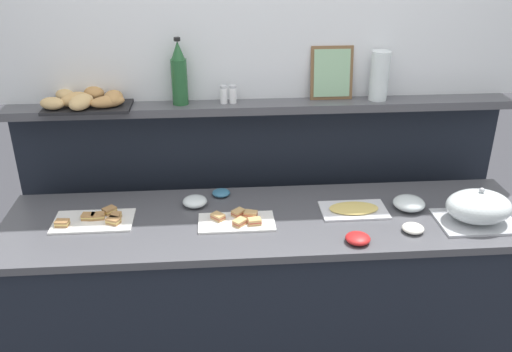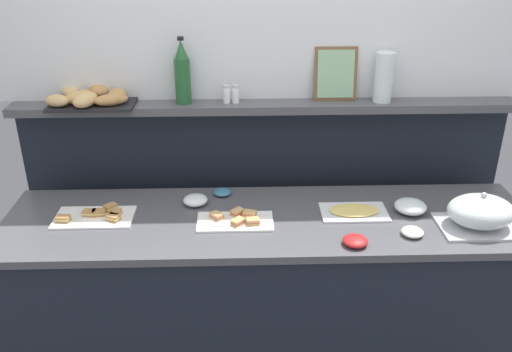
{
  "view_description": "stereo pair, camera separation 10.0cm",
  "coord_description": "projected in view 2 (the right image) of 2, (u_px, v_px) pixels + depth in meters",
  "views": [
    {
      "loc": [
        -0.23,
        -2.13,
        2.12
      ],
      "look_at": [
        -0.05,
        0.1,
        1.06
      ],
      "focal_mm": 38.45,
      "sensor_mm": 36.0,
      "label": 1
    },
    {
      "loc": [
        -0.13,
        -2.13,
        2.12
      ],
      "look_at": [
        -0.05,
        0.1,
        1.06
      ],
      "focal_mm": 38.45,
      "sensor_mm": 36.0,
      "label": 2
    }
  ],
  "objects": [
    {
      "name": "wine_bottle_green",
      "position": [
        182.0,
        74.0,
        2.58
      ],
      "size": [
        0.08,
        0.08,
        0.32
      ],
      "color": "#23562D",
      "rests_on": "back_ledge_unit"
    },
    {
      "name": "serving_cloche",
      "position": [
        481.0,
        213.0,
        2.34
      ],
      "size": [
        0.34,
        0.24,
        0.17
      ],
      "color": "#B7BABF",
      "rests_on": "buffet_counter"
    },
    {
      "name": "salt_shaker",
      "position": [
        227.0,
        94.0,
        2.63
      ],
      "size": [
        0.03,
        0.03,
        0.09
      ],
      "color": "white",
      "rests_on": "back_ledge_unit"
    },
    {
      "name": "condiment_bowl_dark",
      "position": [
        222.0,
        192.0,
        2.65
      ],
      "size": [
        0.09,
        0.09,
        0.03
      ],
      "primitive_type": "ellipsoid",
      "color": "teal",
      "rests_on": "buffet_counter"
    },
    {
      "name": "back_ledge_unit",
      "position": [
        264.0,
        208.0,
        2.98
      ],
      "size": [
        2.46,
        0.22,
        1.31
      ],
      "color": "black",
      "rests_on": "ground_plane"
    },
    {
      "name": "water_carafe",
      "position": [
        384.0,
        77.0,
        2.62
      ],
      "size": [
        0.09,
        0.09,
        0.24
      ],
      "primitive_type": "cylinder",
      "color": "silver",
      "rests_on": "back_ledge_unit"
    },
    {
      "name": "sandwich_platter_rear",
      "position": [
        236.0,
        220.0,
        2.41
      ],
      "size": [
        0.33,
        0.17,
        0.04
      ],
      "color": "white",
      "rests_on": "buffet_counter"
    },
    {
      "name": "ground_plane",
      "position": [
        262.0,
        297.0,
        3.38
      ],
      "size": [
        12.0,
        12.0,
        0.0
      ],
      "primitive_type": "plane",
      "color": "#38383D"
    },
    {
      "name": "framed_picture",
      "position": [
        336.0,
        74.0,
        2.64
      ],
      "size": [
        0.21,
        0.05,
        0.26
      ],
      "color": "brown",
      "rests_on": "back_ledge_unit"
    },
    {
      "name": "glass_bowl_large",
      "position": [
        410.0,
        207.0,
        2.49
      ],
      "size": [
        0.15,
        0.15,
        0.06
      ],
      "color": "silver",
      "rests_on": "buffet_counter"
    },
    {
      "name": "glass_bowl_medium",
      "position": [
        195.0,
        200.0,
        2.56
      ],
      "size": [
        0.11,
        0.11,
        0.05
      ],
      "color": "silver",
      "rests_on": "buffet_counter"
    },
    {
      "name": "cold_cuts_platter",
      "position": [
        354.0,
        212.0,
        2.49
      ],
      "size": [
        0.3,
        0.18,
        0.02
      ],
      "color": "silver",
      "rests_on": "buffet_counter"
    },
    {
      "name": "condiment_bowl_red",
      "position": [
        412.0,
        232.0,
        2.31
      ],
      "size": [
        0.09,
        0.09,
        0.03
      ],
      "primitive_type": "ellipsoid",
      "color": "silver",
      "rests_on": "buffet_counter"
    },
    {
      "name": "sandwich_platter_front",
      "position": [
        96.0,
        216.0,
        2.44
      ],
      "size": [
        0.35,
        0.2,
        0.04
      ],
      "color": "white",
      "rests_on": "buffet_counter"
    },
    {
      "name": "buffet_counter",
      "position": [
        268.0,
        299.0,
        2.64
      ],
      "size": [
        2.38,
        0.63,
        0.9
      ],
      "color": "black",
      "rests_on": "ground_plane"
    },
    {
      "name": "condiment_bowl_teal",
      "position": [
        355.0,
        241.0,
        2.24
      ],
      "size": [
        0.1,
        0.1,
        0.04
      ],
      "primitive_type": "ellipsoid",
      "color": "red",
      "rests_on": "buffet_counter"
    },
    {
      "name": "pepper_shaker",
      "position": [
        236.0,
        94.0,
        2.63
      ],
      "size": [
        0.03,
        0.03,
        0.09
      ],
      "color": "white",
      "rests_on": "back_ledge_unit"
    },
    {
      "name": "bread_basket",
      "position": [
        91.0,
        98.0,
        2.59
      ],
      "size": [
        0.41,
        0.31,
        0.08
      ],
      "color": "black",
      "rests_on": "back_ledge_unit"
    }
  ]
}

